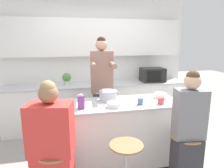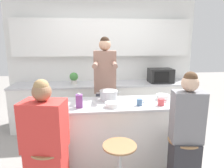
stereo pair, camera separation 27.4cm
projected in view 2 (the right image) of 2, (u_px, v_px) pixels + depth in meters
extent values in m
plane|color=gray|center=(113.00, 163.00, 2.92)|extent=(16.00, 16.00, 0.00)
cube|color=silver|center=(103.00, 60.00, 4.35)|extent=(3.97, 0.06, 2.70)
cube|color=white|center=(103.00, 38.00, 4.14)|extent=(3.65, 0.16, 0.75)
cube|color=white|center=(105.00, 105.00, 4.19)|extent=(3.65, 0.62, 0.88)
cube|color=#BCBCC1|center=(105.00, 84.00, 4.10)|extent=(3.68, 0.65, 0.03)
cube|color=black|center=(113.00, 162.00, 2.92)|extent=(1.76, 0.56, 0.06)
cube|color=white|center=(113.00, 133.00, 2.82)|extent=(1.84, 0.64, 0.84)
cube|color=#BCBCC1|center=(113.00, 104.00, 2.73)|extent=(1.88, 0.68, 0.03)
cylinder|color=#997047|center=(48.00, 149.00, 2.08)|extent=(0.37, 0.37, 0.02)
cylinder|color=#997047|center=(120.00, 146.00, 2.15)|extent=(0.37, 0.37, 0.02)
cylinder|color=#B7BABC|center=(182.00, 166.00, 2.34)|extent=(0.04, 0.04, 0.63)
cylinder|color=#997047|center=(184.00, 140.00, 2.27)|extent=(0.37, 0.37, 0.02)
cube|color=#383842|center=(105.00, 118.00, 3.41)|extent=(0.32, 0.24, 0.93)
cube|color=#896656|center=(105.00, 72.00, 3.24)|extent=(0.37, 0.25, 0.68)
cylinder|color=#896656|center=(95.00, 65.00, 2.92)|extent=(0.10, 0.38, 0.07)
cylinder|color=#896656|center=(115.00, 65.00, 2.92)|extent=(0.10, 0.38, 0.07)
sphere|color=tan|center=(105.00, 45.00, 3.15)|extent=(0.20, 0.20, 0.19)
sphere|color=black|center=(105.00, 41.00, 3.14)|extent=(0.16, 0.16, 0.15)
cube|color=red|center=(44.00, 126.00, 2.02)|extent=(0.47, 0.36, 0.52)
sphere|color=#936B4C|center=(42.00, 92.00, 1.94)|extent=(0.22, 0.22, 0.19)
sphere|color=#A37F51|center=(41.00, 87.00, 1.93)|extent=(0.18, 0.18, 0.15)
cube|color=#333338|center=(183.00, 167.00, 2.31)|extent=(0.34, 0.30, 0.66)
cube|color=slate|center=(187.00, 117.00, 2.18)|extent=(0.36, 0.27, 0.57)
sphere|color=#DBB293|center=(190.00, 83.00, 2.10)|extent=(0.21, 0.21, 0.18)
sphere|color=#513823|center=(190.00, 78.00, 2.09)|extent=(0.17, 0.17, 0.15)
cylinder|color=#B7BABC|center=(109.00, 96.00, 2.85)|extent=(0.25, 0.25, 0.13)
cylinder|color=#B7BABC|center=(109.00, 91.00, 2.83)|extent=(0.26, 0.26, 0.01)
cylinder|color=#B7BABC|center=(98.00, 93.00, 2.82)|extent=(0.05, 0.01, 0.01)
cylinder|color=#B7BABC|center=(119.00, 92.00, 2.86)|extent=(0.05, 0.01, 0.01)
cylinder|color=white|center=(163.00, 97.00, 2.89)|extent=(0.18, 0.18, 0.07)
cylinder|color=white|center=(112.00, 105.00, 2.55)|extent=(0.18, 0.18, 0.06)
cylinder|color=#4C7099|center=(139.00, 102.00, 2.61)|extent=(0.07, 0.07, 0.09)
torus|color=#4C7099|center=(143.00, 102.00, 2.61)|extent=(0.04, 0.01, 0.04)
cylinder|color=#DB4C51|center=(161.00, 102.00, 2.61)|extent=(0.09, 0.09, 0.09)
torus|color=#DB4C51|center=(165.00, 102.00, 2.62)|extent=(0.04, 0.01, 0.04)
ellipsoid|color=yellow|center=(47.00, 109.00, 2.39)|extent=(0.13, 0.05, 0.06)
ellipsoid|color=yellow|center=(45.00, 108.00, 2.43)|extent=(0.10, 0.12, 0.06)
ellipsoid|color=yellow|center=(51.00, 108.00, 2.43)|extent=(0.11, 0.12, 0.06)
cube|color=#7A428E|center=(79.00, 101.00, 2.53)|extent=(0.08, 0.08, 0.17)
cylinder|color=white|center=(79.00, 94.00, 2.51)|extent=(0.04, 0.04, 0.02)
cube|color=black|center=(161.00, 76.00, 4.15)|extent=(0.48, 0.35, 0.29)
cube|color=black|center=(162.00, 77.00, 3.98)|extent=(0.30, 0.01, 0.22)
cube|color=black|center=(172.00, 77.00, 4.00)|extent=(0.09, 0.01, 0.23)
cylinder|color=beige|center=(74.00, 82.00, 4.02)|extent=(0.11, 0.11, 0.08)
sphere|color=#478942|center=(74.00, 77.00, 3.99)|extent=(0.17, 0.17, 0.17)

